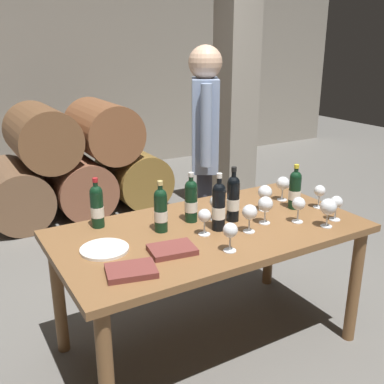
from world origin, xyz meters
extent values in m
plane|color=#66635E|center=(0.00, 0.00, 0.00)|extent=(14.00, 14.00, 0.00)
cube|color=gray|center=(0.00, 4.20, 1.40)|extent=(10.00, 0.24, 2.80)
cylinder|color=brown|center=(-0.63, 2.60, 0.30)|extent=(0.60, 0.90, 0.60)
cylinder|color=brown|center=(0.00, 2.60, 0.30)|extent=(0.60, 0.90, 0.60)
cylinder|color=olive|center=(0.63, 2.60, 0.30)|extent=(0.60, 0.90, 0.60)
cylinder|color=brown|center=(-0.32, 2.60, 0.85)|extent=(0.60, 0.90, 0.60)
cylinder|color=brown|center=(0.32, 2.60, 0.85)|extent=(0.60, 0.90, 0.60)
cube|color=gray|center=(1.30, 1.60, 1.30)|extent=(0.32, 0.32, 2.60)
cube|color=brown|center=(0.00, 0.00, 0.74)|extent=(1.70, 0.90, 0.04)
cylinder|color=brown|center=(-0.77, -0.39, 0.36)|extent=(0.07, 0.07, 0.72)
cylinder|color=brown|center=(0.77, -0.39, 0.36)|extent=(0.07, 0.07, 0.72)
cylinder|color=brown|center=(-0.77, 0.39, 0.36)|extent=(0.07, 0.07, 0.72)
cylinder|color=brown|center=(0.77, 0.39, 0.36)|extent=(0.07, 0.07, 0.72)
cylinder|color=black|center=(-0.25, 0.10, 0.86)|extent=(0.07, 0.07, 0.20)
sphere|color=black|center=(-0.25, 0.10, 0.96)|extent=(0.07, 0.07, 0.07)
cylinder|color=black|center=(-0.25, 0.10, 0.99)|extent=(0.03, 0.03, 0.06)
cylinder|color=tan|center=(-0.25, 0.10, 1.03)|extent=(0.03, 0.03, 0.02)
cylinder|color=silver|center=(-0.25, 0.10, 0.85)|extent=(0.07, 0.07, 0.06)
cylinder|color=black|center=(0.17, 0.03, 0.87)|extent=(0.07, 0.07, 0.22)
sphere|color=black|center=(0.17, 0.03, 0.99)|extent=(0.07, 0.07, 0.07)
cylinder|color=black|center=(0.17, 0.03, 1.02)|extent=(0.03, 0.03, 0.07)
cylinder|color=black|center=(0.17, 0.03, 1.07)|extent=(0.03, 0.03, 0.03)
cylinder|color=silver|center=(0.17, 0.03, 0.86)|extent=(0.07, 0.07, 0.07)
cylinder|color=black|center=(0.03, -0.04, 0.87)|extent=(0.07, 0.07, 0.22)
sphere|color=black|center=(0.03, -0.04, 0.99)|extent=(0.07, 0.07, 0.07)
cylinder|color=black|center=(0.03, -0.04, 1.02)|extent=(0.03, 0.03, 0.07)
cylinder|color=silver|center=(0.03, -0.04, 1.07)|extent=(0.03, 0.03, 0.03)
cylinder|color=silver|center=(0.03, -0.04, 0.86)|extent=(0.07, 0.07, 0.07)
cylinder|color=black|center=(0.61, 0.00, 0.86)|extent=(0.07, 0.07, 0.19)
sphere|color=black|center=(0.61, 0.00, 0.96)|extent=(0.07, 0.07, 0.07)
cylinder|color=black|center=(0.61, 0.00, 0.98)|extent=(0.03, 0.03, 0.06)
cylinder|color=gold|center=(0.61, 0.00, 1.03)|extent=(0.03, 0.03, 0.02)
cylinder|color=silver|center=(0.61, 0.00, 0.85)|extent=(0.07, 0.07, 0.06)
cylinder|color=black|center=(-0.04, 0.14, 0.86)|extent=(0.07, 0.07, 0.20)
sphere|color=black|center=(-0.04, 0.14, 0.97)|extent=(0.07, 0.07, 0.07)
cylinder|color=black|center=(-0.04, 0.14, 0.99)|extent=(0.03, 0.03, 0.06)
cylinder|color=silver|center=(-0.04, 0.14, 1.04)|extent=(0.03, 0.03, 0.02)
cylinder|color=silver|center=(-0.04, 0.14, 0.85)|extent=(0.07, 0.07, 0.06)
cylinder|color=black|center=(-0.53, 0.33, 0.86)|extent=(0.07, 0.07, 0.20)
sphere|color=black|center=(-0.53, 0.33, 0.96)|extent=(0.07, 0.07, 0.07)
cylinder|color=black|center=(-0.53, 0.33, 0.99)|extent=(0.03, 0.03, 0.06)
cylinder|color=#B21E23|center=(-0.53, 0.33, 1.03)|extent=(0.03, 0.03, 0.02)
cylinder|color=silver|center=(-0.53, 0.33, 0.85)|extent=(0.07, 0.07, 0.06)
cylinder|color=white|center=(-0.08, -0.06, 0.76)|extent=(0.06, 0.06, 0.00)
cylinder|color=white|center=(-0.08, -0.06, 0.80)|extent=(0.01, 0.01, 0.07)
sphere|color=white|center=(-0.08, -0.06, 0.87)|extent=(0.07, 0.07, 0.07)
cylinder|color=white|center=(0.09, 0.08, 0.76)|extent=(0.06, 0.06, 0.00)
cylinder|color=white|center=(0.09, 0.08, 0.80)|extent=(0.01, 0.01, 0.07)
sphere|color=white|center=(0.09, 0.08, 0.87)|extent=(0.08, 0.08, 0.08)
cylinder|color=white|center=(-0.07, -0.29, 0.76)|extent=(0.06, 0.06, 0.00)
cylinder|color=white|center=(-0.07, -0.29, 0.80)|extent=(0.01, 0.01, 0.07)
sphere|color=white|center=(-0.07, -0.29, 0.87)|extent=(0.07, 0.07, 0.07)
cylinder|color=white|center=(0.56, -0.31, 0.76)|extent=(0.06, 0.06, 0.00)
cylinder|color=white|center=(0.56, -0.31, 0.80)|extent=(0.01, 0.01, 0.07)
sphere|color=white|center=(0.56, -0.31, 0.88)|extent=(0.09, 0.09, 0.09)
cylinder|color=white|center=(0.43, 0.06, 0.76)|extent=(0.06, 0.06, 0.00)
cylinder|color=white|center=(0.43, 0.06, 0.80)|extent=(0.01, 0.01, 0.07)
sphere|color=white|center=(0.43, 0.06, 0.88)|extent=(0.09, 0.09, 0.09)
cylinder|color=white|center=(0.75, -0.07, 0.76)|extent=(0.06, 0.06, 0.00)
cylinder|color=white|center=(0.75, -0.07, 0.80)|extent=(0.01, 0.01, 0.07)
sphere|color=white|center=(0.75, -0.07, 0.87)|extent=(0.07, 0.07, 0.07)
cylinder|color=white|center=(0.68, -0.27, 0.76)|extent=(0.06, 0.06, 0.00)
cylinder|color=white|center=(0.68, -0.27, 0.80)|extent=(0.01, 0.01, 0.07)
sphere|color=white|center=(0.68, -0.27, 0.87)|extent=(0.07, 0.07, 0.07)
cylinder|color=white|center=(0.30, -0.10, 0.76)|extent=(0.06, 0.06, 0.00)
cylinder|color=white|center=(0.30, -0.10, 0.80)|extent=(0.01, 0.01, 0.07)
sphere|color=white|center=(0.30, -0.10, 0.88)|extent=(0.08, 0.08, 0.08)
cylinder|color=white|center=(0.15, -0.15, 0.76)|extent=(0.06, 0.06, 0.00)
cylinder|color=white|center=(0.15, -0.15, 0.80)|extent=(0.01, 0.01, 0.07)
sphere|color=white|center=(0.15, -0.15, 0.87)|extent=(0.08, 0.08, 0.08)
cylinder|color=white|center=(0.47, -0.18, 0.76)|extent=(0.06, 0.06, 0.00)
cylinder|color=white|center=(0.47, -0.18, 0.80)|extent=(0.01, 0.01, 0.07)
sphere|color=white|center=(0.47, -0.18, 0.87)|extent=(0.07, 0.07, 0.07)
cylinder|color=white|center=(0.64, 0.15, 0.76)|extent=(0.06, 0.06, 0.00)
cylinder|color=white|center=(0.64, 0.15, 0.80)|extent=(0.01, 0.01, 0.07)
sphere|color=white|center=(0.64, 0.15, 0.88)|extent=(0.08, 0.08, 0.08)
cube|color=brown|center=(-0.32, -0.16, 0.77)|extent=(0.24, 0.19, 0.03)
cube|color=brown|center=(-0.58, -0.25, 0.77)|extent=(0.25, 0.21, 0.03)
cylinder|color=white|center=(-0.60, 0.03, 0.77)|extent=(0.24, 0.24, 0.01)
cylinder|color=#383842|center=(0.45, 0.80, 0.43)|extent=(0.11, 0.11, 0.85)
cylinder|color=#383842|center=(0.40, 0.70, 0.43)|extent=(0.11, 0.11, 0.85)
cube|color=#8499BC|center=(0.43, 0.75, 1.17)|extent=(0.31, 0.37, 0.64)
cylinder|color=#8499BC|center=(0.53, 0.93, 1.21)|extent=(0.08, 0.08, 0.54)
cylinder|color=#8499BC|center=(0.32, 0.57, 1.21)|extent=(0.08, 0.08, 0.54)
sphere|color=tan|center=(0.43, 0.75, 1.60)|extent=(0.23, 0.23, 0.23)
camera|label=1|loc=(-1.24, -1.92, 1.74)|focal=41.99mm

